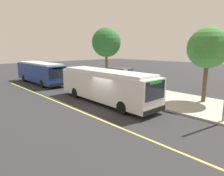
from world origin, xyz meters
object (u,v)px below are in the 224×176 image
Objects in this scene: transit_bus_second at (40,72)px; waiting_bench at (120,84)px; transit_bus_main at (105,85)px; route_sign_post at (126,79)px.

waiting_bench is at bearing 25.39° from transit_bus_second.
transit_bus_second reaches higher than waiting_bench.
transit_bus_main is at bearing -57.86° from waiting_bench.
route_sign_post is (0.14, 2.53, 0.34)m from transit_bus_main.
transit_bus_main is 5.93m from waiting_bench.
transit_bus_main is 1.03× the size of transit_bus_second.
waiting_bench is at bearing 143.31° from route_sign_post.
route_sign_post is (14.05, 2.71, 0.34)m from transit_bus_second.
transit_bus_main is 3.96× the size of route_sign_post.
waiting_bench is (-3.11, 4.95, -0.98)m from transit_bus_main.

